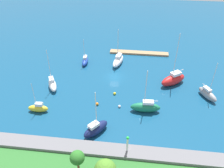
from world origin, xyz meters
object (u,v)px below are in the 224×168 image
Objects in this scene: sailboat_navy_far_north at (96,129)px; mooring_buoy_yellow at (115,93)px; sailboat_white_lone_south at (52,84)px; mooring_buoy_orange at (97,104)px; sailboat_white_lone_north at (118,61)px; park_tree_east at (77,158)px; sailboat_green_off_beacon at (146,107)px; sailboat_blue_by_breakwater at (85,61)px; pier_dock at (139,53)px; sailboat_red_mid_basin at (173,79)px; harbor_beacon at (127,143)px; sailboat_yellow_near_pier at (38,108)px; mooring_buoy_white at (119,106)px; sailboat_gray_inner_mooring at (208,94)px.

sailboat_navy_far_north is 13.74m from mooring_buoy_yellow.
mooring_buoy_orange is (-12.83, 5.50, -0.81)m from sailboat_white_lone_south.
sailboat_white_lone_north reaches higher than sailboat_white_lone_south.
park_tree_east is 6.94× the size of mooring_buoy_yellow.
sailboat_blue_by_breakwater is (18.48, -19.83, -0.32)m from sailboat_green_off_beacon.
sailboat_blue_by_breakwater is at bearing -71.81° from sailboat_white_lone_north.
pier_dock is 19.06m from sailboat_red_mid_basin.
harbor_beacon is 5.37× the size of mooring_buoy_yellow.
sailboat_green_off_beacon is at bearing 48.07° from sailboat_white_lone_south.
sailboat_white_lone_south is at bearing -26.20° from sailboat_red_mid_basin.
sailboat_red_mid_basin is at bearing -157.73° from sailboat_yellow_near_pier.
harbor_beacon is 5.90× the size of mooring_buoy_white.
mooring_buoy_white is at bearing -78.92° from harbor_beacon.
sailboat_blue_by_breakwater is 20.27m from mooring_buoy_orange.
sailboat_red_mid_basin reaches higher than sailboat_navy_far_north.
harbor_beacon is at bearing 151.76° from sailboat_yellow_near_pier.
sailboat_red_mid_basin is (-9.48, 16.48, 1.26)m from pier_dock.
sailboat_white_lone_south is 32.09m from sailboat_red_mid_basin.
sailboat_white_lone_south is at bearing -94.51° from sailboat_yellow_near_pier.
harbor_beacon is at bearing 120.17° from mooring_buoy_orange.
mooring_buoy_yellow is (5.58, 22.95, 0.05)m from pier_dock.
harbor_beacon reaches higher than mooring_buoy_orange.
park_tree_east is 0.58× the size of sailboat_blue_by_breakwater.
sailboat_navy_far_north is 28.89m from sailboat_white_lone_north.
harbor_beacon is 36.31m from sailboat_blue_by_breakwater.
sailboat_white_lone_north is at bearing 50.72° from pier_dock.
sailboat_navy_far_north is (6.82, -5.03, -2.39)m from harbor_beacon.
sailboat_green_off_beacon is 22.42m from sailboat_white_lone_north.
sailboat_white_lone_south is at bearing 83.49° from sailboat_navy_far_north.
sailboat_green_off_beacon is (7.30, 11.91, -0.26)m from sailboat_red_mid_basin.
pier_dock is 1.73× the size of sailboat_green_off_beacon.
mooring_buoy_white is (-4.13, -8.69, -0.92)m from sailboat_navy_far_north.
sailboat_blue_by_breakwater is at bearing -53.32° from sailboat_red_mid_basin.
sailboat_navy_far_north is at bearing 35.19° from sailboat_green_off_beacon.
sailboat_white_lone_north is (-16.18, -23.79, 0.23)m from sailboat_yellow_near_pier.
park_tree_east is 38.96m from sailboat_white_lone_north.
mooring_buoy_yellow is at bearing 35.37° from sailboat_blue_by_breakwater.
sailboat_white_lone_south is 1.11× the size of sailboat_gray_inner_mooring.
sailboat_green_off_beacon is at bearing -104.51° from harbor_beacon.
sailboat_navy_far_north is (8.03, 36.44, 0.94)m from pier_dock.
harbor_beacon is 0.77× the size of park_tree_east.
sailboat_green_off_beacon is at bearing -12.69° from sailboat_navy_far_north.
sailboat_yellow_near_pier is 13.67m from mooring_buoy_orange.
mooring_buoy_yellow is at bearing -98.90° from park_tree_east.
mooring_buoy_white is (-5.34, -18.57, -4.07)m from park_tree_east.
sailboat_gray_inner_mooring is at bearing 112.07° from sailboat_red_mid_basin.
sailboat_green_off_beacon reaches higher than sailboat_navy_far_north.
sailboat_blue_by_breakwater is at bearing -53.32° from mooring_buoy_yellow.
mooring_buoy_yellow is 5.08m from mooring_buoy_white.
sailboat_red_mid_basin is at bearing -156.75° from mooring_buoy_yellow.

